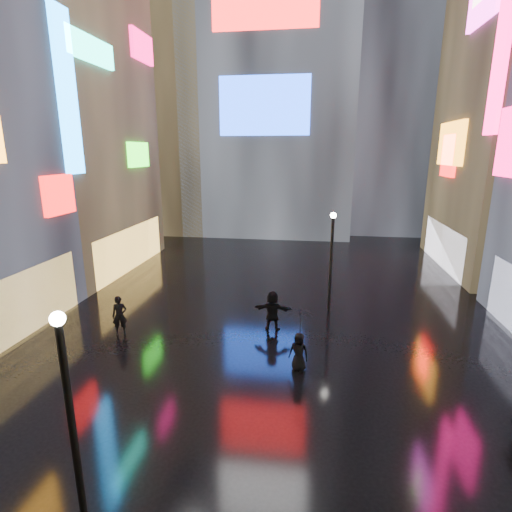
# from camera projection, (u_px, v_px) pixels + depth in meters

# --- Properties ---
(ground) EXTENTS (140.00, 140.00, 0.00)m
(ground) POSITION_uv_depth(u_px,v_px,m) (278.00, 309.00, 21.34)
(ground) COLOR black
(ground) RESTS_ON ground
(building_left_far) EXTENTS (10.28, 12.00, 22.00)m
(building_left_far) POSITION_uv_depth(u_px,v_px,m) (50.00, 107.00, 26.58)
(building_left_far) COLOR black
(building_left_far) RESTS_ON ground
(tower_main) EXTENTS (16.00, 14.20, 42.00)m
(tower_main) POSITION_uv_depth(u_px,v_px,m) (274.00, 17.00, 39.34)
(tower_main) COLOR black
(tower_main) RESTS_ON ground
(tower_flank_right) EXTENTS (12.00, 12.00, 34.00)m
(tower_flank_right) POSITION_uv_depth(u_px,v_px,m) (393.00, 61.00, 40.58)
(tower_flank_right) COLOR black
(tower_flank_right) RESTS_ON ground
(tower_flank_left) EXTENTS (10.00, 10.00, 26.00)m
(tower_flank_left) POSITION_uv_depth(u_px,v_px,m) (165.00, 103.00, 41.08)
(tower_flank_left) COLOR black
(tower_flank_left) RESTS_ON ground
(lamp_near) EXTENTS (0.30, 0.30, 5.20)m
(lamp_near) POSITION_uv_depth(u_px,v_px,m) (70.00, 414.00, 8.19)
(lamp_near) COLOR black
(lamp_near) RESTS_ON ground
(lamp_far) EXTENTS (0.30, 0.30, 5.20)m
(lamp_far) POSITION_uv_depth(u_px,v_px,m) (331.00, 256.00, 20.46)
(lamp_far) COLOR black
(lamp_far) RESTS_ON ground
(pedestrian_4) EXTENTS (0.85, 0.66, 1.53)m
(pedestrian_4) POSITION_uv_depth(u_px,v_px,m) (299.00, 352.00, 15.18)
(pedestrian_4) COLOR black
(pedestrian_4) RESTS_ON ground
(pedestrian_5) EXTENTS (1.79, 0.61, 1.91)m
(pedestrian_5) POSITION_uv_depth(u_px,v_px,m) (272.00, 311.00, 18.57)
(pedestrian_5) COLOR black
(pedestrian_5) RESTS_ON ground
(pedestrian_6) EXTENTS (0.78, 0.67, 1.81)m
(pedestrian_6) POSITION_uv_depth(u_px,v_px,m) (120.00, 316.00, 18.17)
(pedestrian_6) COLOR black
(pedestrian_6) RESTS_ON ground
(umbrella_2) EXTENTS (1.33, 1.32, 0.96)m
(umbrella_2) POSITION_uv_depth(u_px,v_px,m) (300.00, 322.00, 14.86)
(umbrella_2) COLOR black
(umbrella_2) RESTS_ON pedestrian_4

